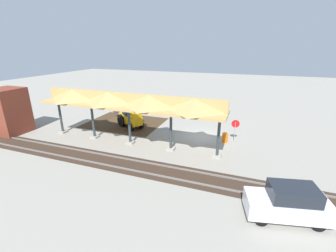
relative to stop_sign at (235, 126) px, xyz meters
name	(u,v)px	position (x,y,z in m)	size (l,w,h in m)	color
ground_plane	(201,137)	(3.27, -0.05, -1.59)	(120.00, 120.00, 0.00)	gray
dirt_work_zone	(125,123)	(13.01, -1.38, -1.58)	(8.91, 7.00, 0.01)	#42301E
platform_canopy	(128,101)	(9.30, 3.90, 2.59)	(17.70, 3.20, 4.90)	#9E998E
rail_tracks	(178,174)	(3.27, 7.69, -1.56)	(60.00, 2.58, 0.15)	slate
stop_sign	(235,126)	(0.00, 0.00, 0.00)	(0.75, 0.15, 2.21)	gray
backhoe	(130,116)	(11.69, -0.37, -0.32)	(5.09, 3.72, 2.82)	orange
dirt_mound	(119,119)	(14.47, -2.48, -1.59)	(5.56, 5.56, 1.20)	#42301E
brick_utility_building	(9,111)	(22.72, 5.64, 0.80)	(3.06, 3.07, 4.77)	brown
distant_parked_car	(288,203)	(-3.51, 9.84, -0.60)	(4.48, 2.62, 1.98)	silver
traffic_barrel	(225,138)	(0.83, 0.44, -1.14)	(0.56, 0.56, 0.90)	orange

